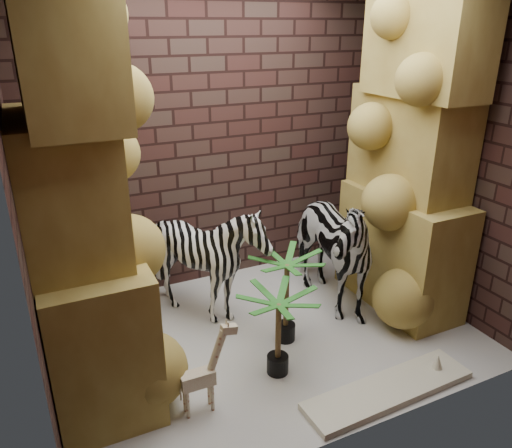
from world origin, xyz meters
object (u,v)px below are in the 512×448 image
palm_front (286,298)px  zebra_left (209,265)px  zebra_right (324,236)px  giraffe_toy (197,370)px  palm_back (278,334)px  surfboard (389,390)px

palm_front → zebra_left: bearing=125.6°
zebra_left → zebra_right: bearing=-2.6°
giraffe_toy → palm_front: (0.96, 0.49, 0.06)m
zebra_left → palm_back: size_ratio=1.62×
palm_back → giraffe_toy: bearing=-169.3°
zebra_left → giraffe_toy: zebra_left is taller
zebra_right → palm_front: 0.77m
giraffe_toy → palm_front: bearing=27.8°
zebra_left → surfboard: 1.83m
giraffe_toy → surfboard: (1.33, -0.43, -0.33)m
zebra_right → giraffe_toy: size_ratio=2.05×
palm_front → surfboard: 1.06m
palm_back → surfboard: size_ratio=0.52×
giraffe_toy → surfboard: 1.44m
palm_front → surfboard: (0.37, -0.92, -0.39)m
zebra_left → surfboard: bearing=-51.1°
zebra_right → giraffe_toy: bearing=-149.5°
zebra_left → palm_back: bearing=-68.2°
palm_back → surfboard: (0.64, -0.56, -0.33)m
zebra_right → zebra_left: (-1.05, 0.25, -0.20)m
zebra_right → palm_front: size_ratio=1.76×
giraffe_toy → surfboard: size_ratio=0.51×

